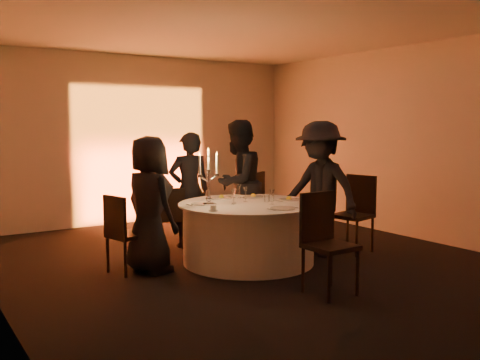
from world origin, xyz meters
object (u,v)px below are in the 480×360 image
chair_front (325,236)px  coffee_cup (213,208)px  chair_left (123,230)px  guest_right (320,189)px  chair_right (356,208)px  chair_back_left (171,214)px  guest_left (149,205)px  guest_back_left (189,190)px  candelabra (208,185)px  guest_back_right (238,183)px  chair_back_right (251,202)px  banquet_table (248,233)px

chair_front → coffee_cup: (-0.67, 1.17, 0.20)m
chair_left → guest_right: guest_right is taller
chair_right → coffee_cup: 2.29m
chair_front → guest_right: guest_right is taller
chair_back_left → guest_left: (-0.75, -0.99, 0.33)m
guest_back_left → guest_right: bearing=141.9°
guest_right → candelabra: bearing=-115.5°
guest_left → guest_back_right: size_ratio=0.89×
guest_left → guest_right: size_ratio=0.90×
coffee_cup → candelabra: (0.17, 0.42, 0.22)m
guest_right → guest_back_left: bearing=-151.4°
chair_left → candelabra: candelabra is taller
chair_back_right → chair_right: (0.83, -1.39, 0.01)m
guest_back_left → guest_right: (1.24, -1.42, 0.08)m
guest_back_right → banquet_table: bearing=39.1°
guest_back_right → candelabra: 1.26m
guest_back_left → chair_left: bearing=42.5°
chair_back_right → guest_right: 1.36m
chair_right → chair_back_left: bearing=-139.7°
banquet_table → guest_back_left: 1.29m
banquet_table → chair_front: bearing=-90.7°
chair_right → guest_right: bearing=-112.1°
chair_left → chair_right: chair_right is taller
guest_back_right → candelabra: (-0.96, -0.81, 0.10)m
banquet_table → chair_right: bearing=-11.4°
chair_right → guest_back_right: (-1.15, 1.25, 0.32)m
banquet_table → guest_left: 1.35m
guest_left → guest_back_left: guest_back_left is taller
chair_back_left → chair_front: size_ratio=0.83×
chair_front → candelabra: bearing=106.9°
chair_right → guest_back_left: guest_back_left is taller
candelabra → chair_front: bearing=-72.6°
guest_left → chair_back_right: bearing=-80.1°
guest_back_right → guest_back_left: bearing=-46.5°
chair_back_left → candelabra: bearing=108.8°
guest_back_right → candelabra: bearing=14.6°
chair_right → coffee_cup: size_ratio=9.69×
guest_left → guest_back_left: size_ratio=0.99×
chair_back_right → guest_right: size_ratio=0.58×
banquet_table → guest_right: (1.01, -0.22, 0.53)m
guest_right → coffee_cup: 1.70m
chair_back_left → guest_back_left: bearing=-173.1°
guest_right → candelabra: size_ratio=2.52×
chair_back_left → guest_right: guest_right is taller
guest_back_right → candelabra: size_ratio=2.55×
banquet_table → guest_left: guest_left is taller
chair_back_left → chair_back_right: (1.26, -0.18, 0.10)m
chair_back_left → guest_back_left: 0.44m
banquet_table → guest_right: guest_right is taller
guest_left → chair_front: bearing=-156.4°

